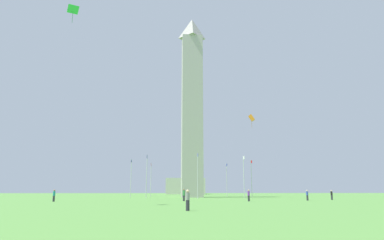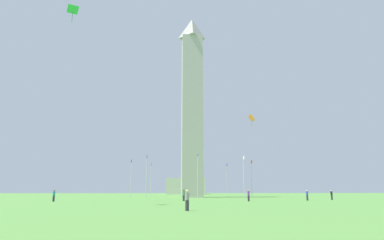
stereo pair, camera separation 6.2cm
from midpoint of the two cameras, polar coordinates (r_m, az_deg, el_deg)
name	(u,v)px [view 1 (the left image)]	position (r m, az deg, el deg)	size (l,w,h in m)	color
ground_plane	(192,197)	(79.07, -0.02, -12.94)	(260.00, 260.00, 0.00)	#548C3D
obelisk_monument	(192,103)	(81.71, -0.02, 2.83)	(4.88, 4.88, 44.41)	#B7B2A8
flagpole_n	(198,174)	(65.12, 0.93, -9.04)	(1.12, 0.14, 8.61)	silver
flagpole_ne	(244,175)	(70.75, 8.73, -9.13)	(1.12, 0.14, 8.61)	silver
flagpole_e	(251,177)	(81.34, 10.00, -9.42)	(1.12, 0.14, 8.61)	silver
flagpole_se	(227,178)	(90.14, 5.87, -9.75)	(1.12, 0.14, 8.61)	silver
flagpole_s	(188,179)	(93.02, -0.69, -9.88)	(1.12, 0.14, 8.61)	silver
flagpole_sw	(151,178)	(88.81, -6.99, -9.70)	(1.12, 0.14, 8.61)	silver
flagpole_w	(131,176)	(79.23, -10.31, -9.35)	(1.12, 0.14, 8.61)	silver
flagpole_nw	(147,174)	(69.05, -7.70, -9.09)	(1.12, 0.14, 8.61)	silver
person_black_shirt	(332,195)	(61.99, 22.51, -11.63)	(0.32, 0.32, 1.61)	#2D2D38
person_purple_shirt	(249,195)	(50.38, 9.52, -12.47)	(0.32, 0.32, 1.66)	#2D2D38
person_blue_shirt	(307,195)	(56.56, 18.87, -11.94)	(0.32, 0.32, 1.62)	#2D2D38
person_teal_shirt	(54,196)	(52.22, -22.34, -11.73)	(0.32, 0.32, 1.67)	#2D2D38
person_gray_shirt	(188,200)	(26.56, -0.81, -13.42)	(0.32, 0.32, 1.59)	#2D2D38
person_green_shirt	(184,195)	(50.79, -1.42, -12.56)	(0.32, 0.32, 1.77)	#2D2D38
kite_orange_box	(251,118)	(71.54, 10.00, 0.34)	(1.08, 1.49, 2.84)	orange
kite_green_diamond	(73,10)	(42.52, -19.50, 17.16)	(1.46, 1.51, 1.91)	green
distant_building	(184,186)	(153.44, -1.38, -11.16)	(24.61, 16.40, 6.65)	beige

